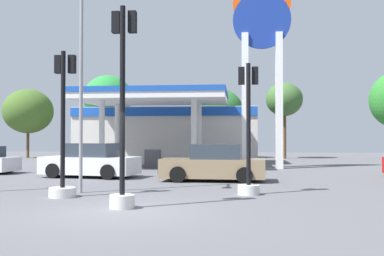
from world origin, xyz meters
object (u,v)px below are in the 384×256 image
(tree_2, at_px, (219,111))
(tree_0, at_px, (28,111))
(car_2, at_px, (91,162))
(traffic_signal_0, at_px, (248,147))
(car_0, at_px, (214,164))
(corner_streetlamp, at_px, (79,51))
(traffic_signal_2, at_px, (123,130))
(tree_3, at_px, (284,100))
(station_pole_sign, at_px, (262,47))
(tree_1, at_px, (108,98))
(traffic_signal_3, at_px, (63,150))

(tree_2, bearing_deg, tree_0, -175.37)
(car_2, relative_size, traffic_signal_0, 1.10)
(car_0, xyz_separation_m, corner_streetlamp, (-4.18, -4.63, 3.99))
(traffic_signal_2, xyz_separation_m, tree_3, (6.98, 28.36, 3.13))
(car_2, bearing_deg, corner_streetlamp, -74.74)
(station_pole_sign, xyz_separation_m, tree_3, (2.59, 12.96, -2.08))
(corner_streetlamp, bearing_deg, tree_1, 104.78)
(car_2, bearing_deg, station_pole_sign, 39.42)
(tree_1, xyz_separation_m, tree_2, (10.35, -0.38, -1.35))
(traffic_signal_0, xyz_separation_m, traffic_signal_3, (-5.72, -1.20, -0.08))
(tree_2, bearing_deg, traffic_signal_3, -97.71)
(traffic_signal_0, bearing_deg, tree_0, 128.78)
(station_pole_sign, distance_m, tree_2, 13.95)
(traffic_signal_0, bearing_deg, tree_3, 81.75)
(corner_streetlamp, bearing_deg, traffic_signal_2, -51.81)
(station_pole_sign, bearing_deg, tree_1, 134.82)
(traffic_signal_0, relative_size, traffic_signal_3, 0.94)
(station_pole_sign, relative_size, traffic_signal_2, 2.20)
(traffic_signal_3, relative_size, tree_1, 0.59)
(car_0, height_order, traffic_signal_3, traffic_signal_3)
(tree_2, bearing_deg, corner_streetlamp, -97.61)
(station_pole_sign, xyz_separation_m, car_0, (-2.44, -7.93, -6.53))
(tree_1, bearing_deg, traffic_signal_3, -76.02)
(car_2, relative_size, tree_0, 0.75)
(station_pole_sign, bearing_deg, tree_3, 78.69)
(station_pole_sign, relative_size, tree_2, 1.87)
(traffic_signal_0, distance_m, traffic_signal_2, 4.60)
(tree_2, distance_m, tree_3, 5.85)
(traffic_signal_3, bearing_deg, station_pole_sign, 63.25)
(traffic_signal_0, relative_size, traffic_signal_2, 0.80)
(traffic_signal_2, relative_size, corner_streetlamp, 0.67)
(car_2, height_order, tree_1, tree_1)
(traffic_signal_0, height_order, tree_1, tree_1)
(car_0, xyz_separation_m, tree_3, (5.03, 20.89, 4.45))
(car_0, height_order, corner_streetlamp, corner_streetlamp)
(car_0, relative_size, corner_streetlamp, 0.56)
(traffic_signal_0, bearing_deg, tree_1, 115.72)
(traffic_signal_0, distance_m, tree_3, 25.74)
(tree_1, distance_m, tree_2, 10.45)
(station_pole_sign, xyz_separation_m, traffic_signal_2, (-4.39, -15.40, -5.21))
(car_2, xyz_separation_m, corner_streetlamp, (1.59, -5.82, 3.98))
(tree_0, xyz_separation_m, corner_streetlamp, (13.80, -24.40, 0.47))
(tree_0, xyz_separation_m, tree_2, (17.25, 1.40, -0.04))
(car_2, xyz_separation_m, tree_0, (-12.22, 18.59, 3.51))
(car_0, bearing_deg, car_2, 168.40)
(car_2, height_order, tree_3, tree_3)
(car_2, bearing_deg, tree_3, 61.27)
(traffic_signal_3, bearing_deg, car_2, 101.95)
(car_2, bearing_deg, tree_0, 123.32)
(traffic_signal_2, relative_size, tree_2, 0.85)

